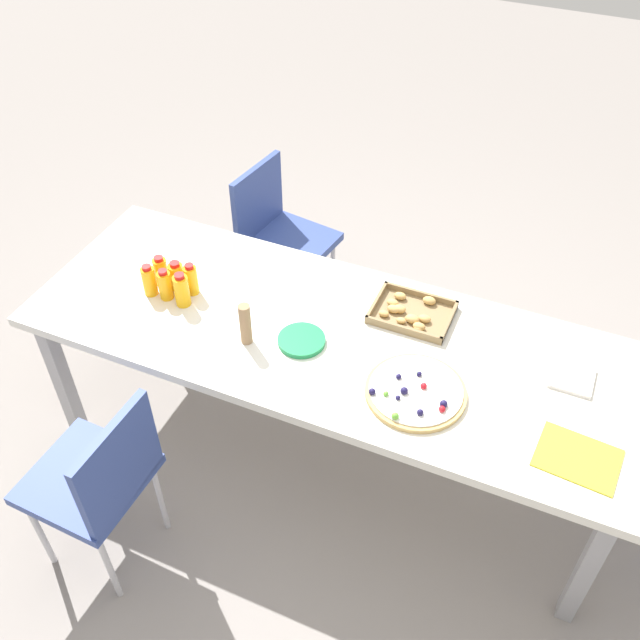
% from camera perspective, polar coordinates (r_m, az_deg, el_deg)
% --- Properties ---
extents(ground_plane, '(12.00, 12.00, 0.00)m').
position_cam_1_polar(ground_plane, '(3.25, 0.61, -10.21)').
color(ground_plane, gray).
extents(party_table, '(2.38, 0.86, 0.72)m').
position_cam_1_polar(party_table, '(2.75, 0.71, -1.94)').
color(party_table, silver).
rests_on(party_table, ground_plane).
extents(chair_near_left, '(0.41, 0.41, 0.83)m').
position_cam_1_polar(chair_near_left, '(2.67, -17.30, -12.01)').
color(chair_near_left, '#33478C').
rests_on(chair_near_left, ground_plane).
extents(chair_far_left, '(0.45, 0.45, 0.83)m').
position_cam_1_polar(chair_far_left, '(3.60, -3.39, 7.16)').
color(chair_far_left, '#33478C').
rests_on(chair_far_left, ground_plane).
extents(juice_bottle_0, '(0.05, 0.05, 0.14)m').
position_cam_1_polar(juice_bottle_0, '(2.92, -13.59, 3.09)').
color(juice_bottle_0, '#FAAC14').
rests_on(juice_bottle_0, party_table).
extents(juice_bottle_1, '(0.05, 0.05, 0.14)m').
position_cam_1_polar(juice_bottle_1, '(2.89, -12.36, 2.77)').
color(juice_bottle_1, '#F9AA14').
rests_on(juice_bottle_1, party_table).
extents(juice_bottle_2, '(0.06, 0.06, 0.15)m').
position_cam_1_polar(juice_bottle_2, '(2.84, -11.07, 2.37)').
color(juice_bottle_2, '#FAAE14').
rests_on(juice_bottle_2, party_table).
extents(juice_bottle_3, '(0.06, 0.06, 0.14)m').
position_cam_1_polar(juice_bottle_3, '(2.96, -12.70, 3.85)').
color(juice_bottle_3, '#F9AD14').
rests_on(juice_bottle_3, party_table).
extents(juice_bottle_4, '(0.06, 0.06, 0.13)m').
position_cam_1_polar(juice_bottle_4, '(2.93, -11.44, 3.50)').
color(juice_bottle_4, '#FAAC14').
rests_on(juice_bottle_4, party_table).
extents(juice_bottle_5, '(0.05, 0.05, 0.14)m').
position_cam_1_polar(juice_bottle_5, '(2.89, -10.32, 3.25)').
color(juice_bottle_5, '#F9AF14').
rests_on(juice_bottle_5, party_table).
extents(fruit_pizza, '(0.36, 0.36, 0.05)m').
position_cam_1_polar(fruit_pizza, '(2.51, 7.69, -5.74)').
color(fruit_pizza, tan).
rests_on(fruit_pizza, party_table).
extents(snack_tray, '(0.31, 0.23, 0.04)m').
position_cam_1_polar(snack_tray, '(2.80, 7.32, 0.57)').
color(snack_tray, olive).
rests_on(snack_tray, party_table).
extents(plate_stack, '(0.18, 0.18, 0.02)m').
position_cam_1_polar(plate_stack, '(2.67, -1.50, -1.65)').
color(plate_stack, '#1E8C4C').
rests_on(plate_stack, party_table).
extents(napkin_stack, '(0.15, 0.15, 0.02)m').
position_cam_1_polar(napkin_stack, '(2.70, 19.62, -4.40)').
color(napkin_stack, white).
rests_on(napkin_stack, party_table).
extents(cardboard_tube, '(0.04, 0.04, 0.18)m').
position_cam_1_polar(cardboard_tube, '(2.63, -6.03, -0.33)').
color(cardboard_tube, '#9E7A56').
rests_on(cardboard_tube, party_table).
extents(paper_folder, '(0.28, 0.22, 0.01)m').
position_cam_1_polar(paper_folder, '(2.47, 20.02, -10.38)').
color(paper_folder, yellow).
rests_on(paper_folder, party_table).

